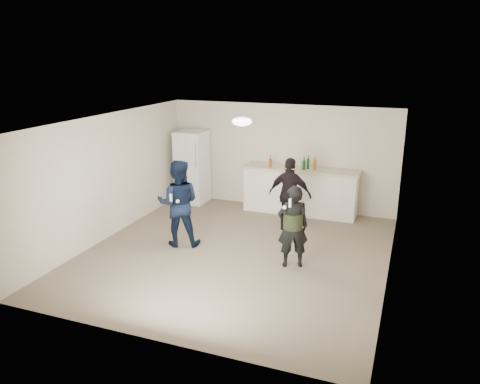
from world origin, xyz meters
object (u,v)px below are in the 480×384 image
(shaker, at_px, (287,163))
(fridge, at_px, (192,167))
(man, at_px, (178,203))
(woman, at_px, (293,227))
(spectator, at_px, (290,195))
(counter, at_px, (300,192))

(shaker, bearing_deg, fridge, -177.27)
(man, relative_size, woman, 1.15)
(spectator, bearing_deg, shaker, -69.40)
(shaker, height_order, man, man)
(fridge, bearing_deg, spectator, -20.86)
(shaker, distance_m, man, 3.08)
(fridge, height_order, woman, fridge)
(spectator, bearing_deg, counter, -85.36)
(shaker, distance_m, spectator, 1.30)
(fridge, height_order, man, fridge)
(fridge, xyz_separation_m, shaker, (2.40, 0.11, 0.28))
(counter, distance_m, man, 3.21)
(counter, bearing_deg, shaker, 172.62)
(man, xyz_separation_m, woman, (2.32, -0.17, -0.11))
(woman, height_order, spectator, spectator)
(counter, height_order, shaker, shaker)
(man, bearing_deg, counter, -143.45)
(counter, height_order, fridge, fridge)
(fridge, bearing_deg, shaker, 2.73)
(fridge, height_order, spectator, fridge)
(man, distance_m, spectator, 2.38)
(shaker, bearing_deg, woman, -72.69)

